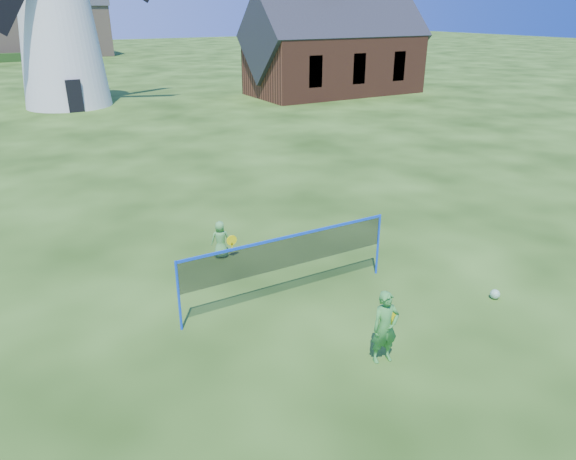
{
  "coord_description": "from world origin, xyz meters",
  "views": [
    {
      "loc": [
        -5.12,
        -8.83,
        6.04
      ],
      "look_at": [
        0.2,
        0.5,
        1.5
      ],
      "focal_mm": 32.8,
      "sensor_mm": 36.0,
      "label": 1
    }
  ],
  "objects_px": {
    "play_ball": "(495,294)",
    "player_boy": "(221,239)",
    "windmill": "(56,14)",
    "badminton_net": "(288,253)",
    "chapel": "(335,50)",
    "player_girl": "(385,327)"
  },
  "relations": [
    {
      "from": "windmill",
      "to": "player_boy",
      "type": "height_order",
      "value": "windmill"
    },
    {
      "from": "player_girl",
      "to": "badminton_net",
      "type": "bearing_deg",
      "value": 108.98
    },
    {
      "from": "chapel",
      "to": "badminton_net",
      "type": "bearing_deg",
      "value": -126.11
    },
    {
      "from": "chapel",
      "to": "player_girl",
      "type": "bearing_deg",
      "value": -122.67
    },
    {
      "from": "play_ball",
      "to": "player_boy",
      "type": "bearing_deg",
      "value": 131.67
    },
    {
      "from": "chapel",
      "to": "play_ball",
      "type": "xyz_separation_m",
      "value": [
        -14.34,
        -27.51,
        -3.02
      ]
    },
    {
      "from": "chapel",
      "to": "badminton_net",
      "type": "height_order",
      "value": "chapel"
    },
    {
      "from": "player_boy",
      "to": "windmill",
      "type": "bearing_deg",
      "value": -74.53
    },
    {
      "from": "badminton_net",
      "to": "windmill",
      "type": "bearing_deg",
      "value": 90.28
    },
    {
      "from": "badminton_net",
      "to": "play_ball",
      "type": "xyz_separation_m",
      "value": [
        4.04,
        -2.31,
        -1.03
      ]
    },
    {
      "from": "badminton_net",
      "to": "player_boy",
      "type": "xyz_separation_m",
      "value": [
        -0.46,
        2.75,
        -0.64
      ]
    },
    {
      "from": "chapel",
      "to": "player_boy",
      "type": "bearing_deg",
      "value": -130.0
    },
    {
      "from": "windmill",
      "to": "chapel",
      "type": "height_order",
      "value": "windmill"
    },
    {
      "from": "badminton_net",
      "to": "player_girl",
      "type": "bearing_deg",
      "value": -81.53
    },
    {
      "from": "chapel",
      "to": "badminton_net",
      "type": "xyz_separation_m",
      "value": [
        -18.39,
        -25.21,
        -1.99
      ]
    },
    {
      "from": "windmill",
      "to": "play_ball",
      "type": "distance_m",
      "value": 32.27
    },
    {
      "from": "play_ball",
      "to": "chapel",
      "type": "bearing_deg",
      "value": 62.47
    },
    {
      "from": "windmill",
      "to": "play_ball",
      "type": "relative_size",
      "value": 74.75
    },
    {
      "from": "badminton_net",
      "to": "chapel",
      "type": "bearing_deg",
      "value": 53.89
    },
    {
      "from": "badminton_net",
      "to": "player_girl",
      "type": "height_order",
      "value": "badminton_net"
    },
    {
      "from": "chapel",
      "to": "player_boy",
      "type": "relative_size",
      "value": 13.24
    },
    {
      "from": "windmill",
      "to": "player_boy",
      "type": "xyz_separation_m",
      "value": [
        -0.31,
        -26.44,
        -5.22
      ]
    }
  ]
}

